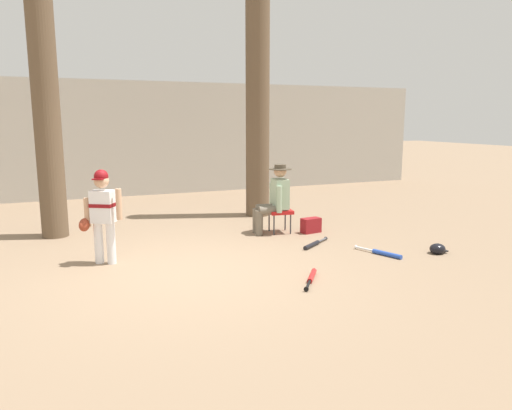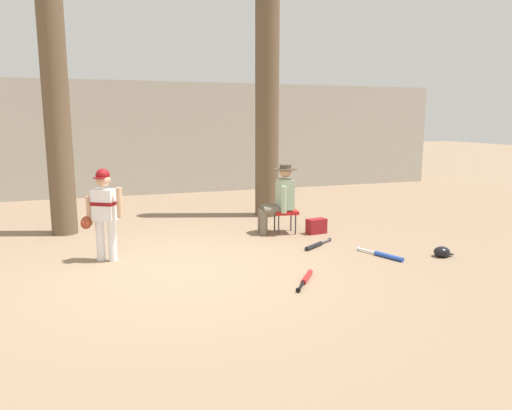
# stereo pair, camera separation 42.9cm
# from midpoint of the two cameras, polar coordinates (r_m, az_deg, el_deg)

# --- Properties ---
(ground_plane) EXTENTS (60.00, 60.00, 0.00)m
(ground_plane) POSITION_cam_midpoint_polar(r_m,az_deg,el_deg) (6.43, -6.64, -7.77)
(ground_plane) COLOR #897056
(concrete_back_wall) EXTENTS (18.00, 0.36, 2.93)m
(concrete_back_wall) POSITION_cam_midpoint_polar(r_m,az_deg,el_deg) (12.98, -13.54, 7.63)
(concrete_back_wall) COLOR #ADA89E
(concrete_back_wall) RESTS_ON ground
(tree_near_player) EXTENTS (0.68, 0.68, 6.46)m
(tree_near_player) POSITION_cam_midpoint_polar(r_m,az_deg,el_deg) (8.82, -21.55, 15.34)
(tree_near_player) COLOR brown
(tree_near_player) RESTS_ON ground
(tree_behind_spectator) EXTENTS (0.78, 0.78, 5.94)m
(tree_behind_spectator) POSITION_cam_midpoint_polar(r_m,az_deg,el_deg) (9.86, 2.61, 13.55)
(tree_behind_spectator) COLOR brown
(tree_behind_spectator) RESTS_ON ground
(young_ballplayer) EXTENTS (0.61, 0.36, 1.31)m
(young_ballplayer) POSITION_cam_midpoint_polar(r_m,az_deg,el_deg) (6.93, -15.94, -0.45)
(young_ballplayer) COLOR white
(young_ballplayer) RESTS_ON ground
(folding_stool) EXTENTS (0.45, 0.45, 0.41)m
(folding_stool) POSITION_cam_midpoint_polar(r_m,az_deg,el_deg) (8.42, 4.92, -0.90)
(folding_stool) COLOR red
(folding_stool) RESTS_ON ground
(seated_spectator) EXTENTS (0.68, 0.54, 1.20)m
(seated_spectator) POSITION_cam_midpoint_polar(r_m,az_deg,el_deg) (8.34, 4.29, 0.94)
(seated_spectator) COLOR #6B6051
(seated_spectator) RESTS_ON ground
(handbag_beside_stool) EXTENTS (0.36, 0.22, 0.26)m
(handbag_beside_stool) POSITION_cam_midpoint_polar(r_m,az_deg,el_deg) (8.49, 8.60, -2.50)
(handbag_beside_stool) COLOR maroon
(handbag_beside_stool) RESTS_ON ground
(bat_black_composite) EXTENTS (0.65, 0.47, 0.07)m
(bat_black_composite) POSITION_cam_midpoint_polar(r_m,az_deg,el_deg) (7.61, 8.70, -4.74)
(bat_black_composite) COLOR black
(bat_black_composite) RESTS_ON ground
(bat_red_barrel) EXTENTS (0.48, 0.61, 0.07)m
(bat_red_barrel) POSITION_cam_midpoint_polar(r_m,az_deg,el_deg) (6.06, 7.99, -8.61)
(bat_red_barrel) COLOR red
(bat_red_barrel) RESTS_ON ground
(bat_blue_youth) EXTENTS (0.33, 0.76, 0.07)m
(bat_blue_youth) POSITION_cam_midpoint_polar(r_m,az_deg,el_deg) (7.27, 16.68, -5.75)
(bat_blue_youth) COLOR #2347AD
(bat_blue_youth) RESTS_ON ground
(batting_helmet_black) EXTENTS (0.28, 0.22, 0.16)m
(batting_helmet_black) POSITION_cam_midpoint_polar(r_m,az_deg,el_deg) (7.59, 22.68, -5.17)
(batting_helmet_black) COLOR black
(batting_helmet_black) RESTS_ON ground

